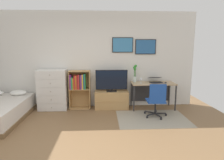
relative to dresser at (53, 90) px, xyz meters
The scene contains 13 objects.
ground_plane 2.43m from the dresser, 65.91° to the right, with size 7.20×7.20×0.00m, color brown.
wall_back_with_posters 1.29m from the dresser, 15.64° to the left, with size 6.12×0.09×2.70m.
area_rug 2.77m from the dresser, 17.99° to the right, with size 1.70×1.20×0.01m, color #9E937F.
dresser is the anchor object (origin of this frame).
bookshelf 0.72m from the dresser, ahead, with size 0.58×0.30×1.07m.
tv_stand 1.66m from the dresser, ahead, with size 0.94×0.41×0.49m.
television 1.64m from the dresser, ahead, with size 0.88×0.16×0.61m.
desk 2.78m from the dresser, ahead, with size 1.20×0.55×0.74m.
office_chair 2.80m from the dresser, 15.55° to the right, with size 0.56×0.58×0.86m.
laptop 2.88m from the dresser, ahead, with size 0.37×0.39×0.15m.
computer_mouse 3.12m from the dresser, ahead, with size 0.06×0.10×0.03m, color #262628.
bamboo_vase 2.33m from the dresser, ahead, with size 0.11×0.11×0.50m.
wine_glass 2.45m from the dresser, ahead, with size 0.07×0.07×0.18m.
Camera 1 is at (0.41, -3.07, 1.75)m, focal length 30.66 mm.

